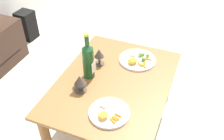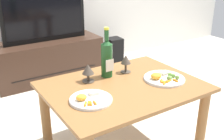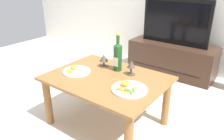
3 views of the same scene
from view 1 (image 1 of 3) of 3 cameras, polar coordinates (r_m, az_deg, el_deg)
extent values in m
plane|color=beige|center=(2.21, 0.42, -12.20)|extent=(6.40, 6.40, 0.00)
cube|color=brown|center=(1.86, 0.49, -2.78)|extent=(1.04, 0.79, 0.03)
cylinder|color=brown|center=(2.30, 12.27, -2.27)|extent=(0.07, 0.07, 0.47)
cylinder|color=brown|center=(1.90, -14.43, -14.54)|extent=(0.07, 0.07, 0.47)
cylinder|color=brown|center=(2.44, -2.85, 1.44)|extent=(0.07, 0.07, 0.47)
cube|color=black|center=(3.34, -18.46, 9.43)|extent=(0.20, 0.20, 0.35)
cylinder|color=#19471E|center=(1.82, -5.28, 1.58)|extent=(0.08, 0.08, 0.24)
cone|color=#19471E|center=(1.74, -5.54, 5.11)|extent=(0.08, 0.08, 0.04)
cylinder|color=#19471E|center=(1.72, -5.65, 6.55)|extent=(0.03, 0.03, 0.08)
cylinder|color=yellow|center=(1.69, -5.75, 7.85)|extent=(0.03, 0.03, 0.02)
cube|color=silver|center=(1.82, -4.05, 0.68)|extent=(0.07, 0.00, 0.09)
cylinder|color=#473D33|center=(1.79, -6.94, -4.43)|extent=(0.08, 0.08, 0.01)
cylinder|color=#473D33|center=(1.77, -7.02, -3.73)|extent=(0.02, 0.02, 0.05)
cone|color=#473D33|center=(1.73, -7.18, -2.23)|extent=(0.08, 0.08, 0.07)
cylinder|color=#473D33|center=(2.00, -2.80, 1.43)|extent=(0.08, 0.08, 0.01)
cylinder|color=#473D33|center=(1.98, -2.84, 2.24)|extent=(0.02, 0.02, 0.07)
cone|color=#473D33|center=(1.94, -2.90, 3.79)|extent=(0.08, 0.08, 0.07)
cylinder|color=white|center=(1.63, -0.62, -9.52)|extent=(0.26, 0.26, 0.01)
torus|color=white|center=(1.62, -0.62, -9.33)|extent=(0.26, 0.26, 0.01)
ellipsoid|color=orange|center=(1.58, -2.02, -10.06)|extent=(0.07, 0.06, 0.04)
cube|color=beige|center=(1.66, -1.51, -7.60)|extent=(0.07, 0.06, 0.02)
cylinder|color=orange|center=(1.57, 0.13, -11.22)|extent=(0.04, 0.04, 0.01)
cylinder|color=orange|center=(1.58, 0.55, -10.78)|extent=(0.03, 0.05, 0.01)
cylinder|color=orange|center=(1.59, 0.95, -10.59)|extent=(0.03, 0.05, 0.01)
cylinder|color=orange|center=(1.60, 1.40, -10.03)|extent=(0.02, 0.05, 0.01)
cylinder|color=white|center=(2.05, 5.64, 2.24)|extent=(0.29, 0.29, 0.01)
torus|color=white|center=(2.04, 5.66, 2.42)|extent=(0.29, 0.29, 0.01)
ellipsoid|color=orange|center=(1.99, 4.59, 2.07)|extent=(0.08, 0.07, 0.04)
cube|color=beige|center=(2.09, 4.74, 3.69)|extent=(0.06, 0.05, 0.02)
cylinder|color=orange|center=(1.99, 6.16, 1.34)|extent=(0.04, 0.04, 0.01)
cylinder|color=orange|center=(1.99, 6.61, 1.34)|extent=(0.04, 0.05, 0.01)
cylinder|color=orange|center=(1.98, 6.66, 1.19)|extent=(0.02, 0.05, 0.01)
cylinder|color=orange|center=(1.98, 6.87, 1.25)|extent=(0.05, 0.02, 0.01)
cylinder|color=orange|center=(1.97, 7.16, 0.87)|extent=(0.04, 0.04, 0.01)
cylinder|color=orange|center=(2.01, 7.36, 1.78)|extent=(0.05, 0.02, 0.01)
cylinder|color=orange|center=(2.04, 8.15, 2.39)|extent=(0.01, 0.05, 0.01)
sphere|color=olive|center=(2.02, 7.03, 2.43)|extent=(0.03, 0.03, 0.03)
sphere|color=olive|center=(2.07, 7.94, 3.24)|extent=(0.03, 0.03, 0.03)
sphere|color=olive|center=(2.08, 6.92, 3.48)|extent=(0.03, 0.03, 0.03)
sphere|color=olive|center=(2.04, 6.96, 2.74)|extent=(0.02, 0.02, 0.02)
sphere|color=olive|center=(2.07, 6.30, 3.45)|extent=(0.03, 0.03, 0.03)
camera|label=2|loc=(1.05, 76.57, -20.81)|focal=44.47mm
camera|label=3|loc=(2.62, 45.92, 20.46)|focal=35.89mm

